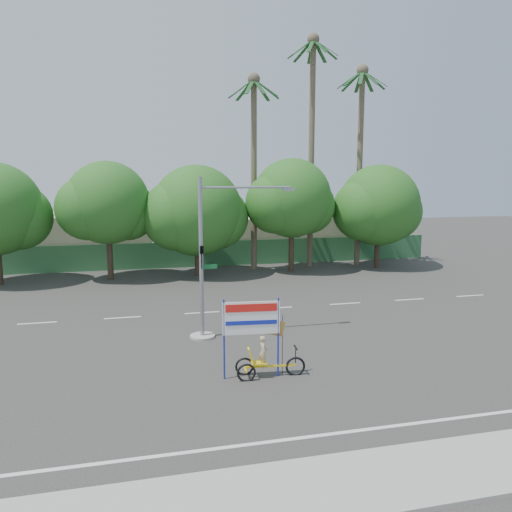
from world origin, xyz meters
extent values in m
plane|color=#33302D|center=(0.00, 0.00, 0.00)|extent=(120.00, 120.00, 0.00)
cube|color=gray|center=(0.00, -7.50, 0.06)|extent=(50.00, 2.40, 0.12)
cube|color=#336B3D|center=(0.00, 21.50, 1.00)|extent=(38.00, 0.08, 2.00)
cube|color=beige|center=(-10.00, 26.00, 2.00)|extent=(12.00, 8.00, 4.00)
cube|color=beige|center=(8.00, 26.00, 1.80)|extent=(14.00, 8.00, 3.60)
sphere|color=#1D5719|center=(-12.65, 18.30, 4.40)|extent=(4.32, 4.32, 4.32)
cylinder|color=#473828|center=(-7.00, 18.00, 1.87)|extent=(0.40, 0.40, 3.74)
sphere|color=#1D5719|center=(-7.00, 18.00, 5.27)|extent=(5.60, 5.60, 5.60)
sphere|color=#1D5719|center=(-5.74, 18.30, 4.68)|extent=(4.03, 4.03, 4.03)
sphere|color=#1D5719|center=(-8.26, 17.75, 4.93)|extent=(4.26, 4.26, 4.26)
cylinder|color=#473828|center=(-1.00, 18.00, 1.65)|extent=(0.40, 0.40, 3.30)
sphere|color=#1D5719|center=(-1.00, 18.00, 4.65)|extent=(6.40, 6.40, 6.40)
sphere|color=#1D5719|center=(0.44, 18.30, 4.12)|extent=(4.61, 4.61, 4.61)
sphere|color=#1D5719|center=(-2.44, 17.75, 4.35)|extent=(4.86, 4.86, 4.86)
cylinder|color=#473828|center=(6.00, 18.00, 1.94)|extent=(0.40, 0.40, 3.87)
sphere|color=#1D5719|center=(6.00, 18.00, 5.46)|extent=(5.80, 5.80, 5.80)
sphere|color=#1D5719|center=(7.30, 18.30, 4.84)|extent=(4.18, 4.18, 4.18)
sphere|color=#1D5719|center=(4.70, 17.75, 5.10)|extent=(4.41, 4.41, 4.41)
cylinder|color=#473828|center=(13.00, 18.00, 1.72)|extent=(0.40, 0.40, 3.43)
sphere|color=#1D5719|center=(13.00, 18.00, 4.84)|extent=(6.20, 6.20, 6.20)
sphere|color=#1D5719|center=(14.39, 18.30, 4.29)|extent=(4.46, 4.46, 4.46)
sphere|color=#1D5719|center=(11.61, 17.75, 4.52)|extent=(4.71, 4.71, 4.71)
cylinder|color=#70604C|center=(8.00, 19.50, 8.50)|extent=(0.44, 0.44, 17.00)
sphere|color=#70604C|center=(8.00, 19.50, 17.00)|extent=(0.90, 0.90, 0.90)
cube|color=#1C4C21|center=(8.94, 19.50, 16.34)|extent=(1.91, 0.28, 1.36)
cube|color=#1C4C21|center=(8.72, 20.11, 16.34)|extent=(1.65, 1.44, 1.36)
cube|color=#1C4C21|center=(8.16, 20.43, 16.34)|extent=(0.61, 1.93, 1.36)
cube|color=#1C4C21|center=(7.53, 20.32, 16.34)|extent=(1.20, 1.80, 1.36)
cube|color=#1C4C21|center=(7.11, 19.82, 16.34)|extent=(1.89, 0.92, 1.36)
cube|color=#1C4C21|center=(7.11, 19.18, 16.34)|extent=(1.89, 0.92, 1.36)
cube|color=#1C4C21|center=(7.53, 18.68, 16.34)|extent=(1.20, 1.80, 1.36)
cube|color=#1C4C21|center=(8.16, 18.57, 16.34)|extent=(0.61, 1.93, 1.36)
cube|color=#1C4C21|center=(8.72, 18.89, 16.34)|extent=(1.65, 1.44, 1.36)
cylinder|color=#70604C|center=(12.00, 19.50, 7.50)|extent=(0.44, 0.44, 15.00)
sphere|color=#70604C|center=(12.00, 19.50, 15.00)|extent=(0.90, 0.90, 0.90)
cube|color=#1C4C21|center=(12.94, 19.50, 14.34)|extent=(1.91, 0.28, 1.36)
cube|color=#1C4C21|center=(12.72, 20.11, 14.34)|extent=(1.65, 1.44, 1.36)
cube|color=#1C4C21|center=(12.16, 20.43, 14.34)|extent=(0.61, 1.93, 1.36)
cube|color=#1C4C21|center=(11.53, 20.32, 14.34)|extent=(1.20, 1.80, 1.36)
cube|color=#1C4C21|center=(11.11, 19.82, 14.34)|extent=(1.89, 0.92, 1.36)
cube|color=#1C4C21|center=(11.11, 19.18, 14.34)|extent=(1.89, 0.92, 1.36)
cube|color=#1C4C21|center=(11.53, 18.68, 14.34)|extent=(1.20, 1.80, 1.36)
cube|color=#1C4C21|center=(12.16, 18.57, 14.34)|extent=(0.61, 1.93, 1.36)
cube|color=#1C4C21|center=(12.72, 18.89, 14.34)|extent=(1.65, 1.44, 1.36)
cylinder|color=#70604C|center=(3.50, 19.50, 7.00)|extent=(0.44, 0.44, 14.00)
sphere|color=#70604C|center=(3.50, 19.50, 14.00)|extent=(0.90, 0.90, 0.90)
cube|color=#1C4C21|center=(4.44, 19.50, 13.34)|extent=(1.91, 0.28, 1.36)
cube|color=#1C4C21|center=(4.22, 20.11, 13.34)|extent=(1.65, 1.44, 1.36)
cube|color=#1C4C21|center=(3.66, 20.43, 13.34)|extent=(0.61, 1.93, 1.36)
cube|color=#1C4C21|center=(3.03, 20.32, 13.34)|extent=(1.20, 1.80, 1.36)
cube|color=#1C4C21|center=(2.61, 19.82, 13.34)|extent=(1.89, 0.92, 1.36)
cube|color=#1C4C21|center=(2.61, 19.18, 13.34)|extent=(1.89, 0.92, 1.36)
cube|color=#1C4C21|center=(3.03, 18.68, 13.34)|extent=(1.20, 1.80, 1.36)
cube|color=#1C4C21|center=(3.66, 18.57, 13.34)|extent=(0.61, 1.93, 1.36)
cube|color=#1C4C21|center=(4.22, 18.89, 13.34)|extent=(1.65, 1.44, 1.36)
cylinder|color=gray|center=(-2.50, 4.00, 0.05)|extent=(1.10, 1.10, 0.10)
cylinder|color=gray|center=(-2.50, 4.00, 3.50)|extent=(0.18, 0.18, 7.00)
cylinder|color=gray|center=(-0.50, 4.00, 6.55)|extent=(4.00, 0.10, 0.10)
cube|color=gray|center=(1.40, 4.00, 6.45)|extent=(0.55, 0.20, 0.12)
imported|color=black|center=(-2.50, 3.78, 3.60)|extent=(0.16, 0.20, 1.00)
cube|color=#14662D|center=(-2.15, 4.00, 3.15)|extent=(0.70, 0.04, 0.18)
torus|color=black|center=(0.17, -1.00, 0.32)|extent=(0.72, 0.15, 0.72)
torus|color=black|center=(-1.59, -0.53, 0.30)|extent=(0.67, 0.14, 0.67)
torus|color=black|center=(-1.64, -1.12, 0.30)|extent=(0.67, 0.14, 0.67)
cube|color=yellow|center=(-0.72, -0.91, 0.38)|extent=(1.79, 0.24, 0.06)
cube|color=yellow|center=(-1.62, -0.82, 0.32)|extent=(0.13, 0.64, 0.05)
cube|color=yellow|center=(-1.14, -0.87, 0.53)|extent=(0.57, 0.49, 0.06)
cube|color=yellow|center=(-1.43, -0.84, 0.82)|extent=(0.28, 0.47, 0.57)
cylinder|color=black|center=(0.17, -1.00, 0.74)|extent=(0.03, 0.03, 0.58)
cube|color=black|center=(0.17, -1.00, 1.02)|extent=(0.09, 0.48, 0.04)
imported|color=#CCB284|center=(-0.99, -0.89, 0.93)|extent=(0.31, 0.44, 1.14)
cylinder|color=#1725B0|center=(-2.35, -0.75, 1.43)|extent=(0.06, 0.06, 2.85)
cylinder|color=#1725B0|center=(-0.46, -0.94, 1.43)|extent=(0.06, 0.06, 2.85)
cube|color=white|center=(-1.41, -0.84, 2.16)|extent=(2.00, 0.25, 1.16)
cube|color=red|center=(-1.41, -0.88, 2.53)|extent=(1.79, 0.19, 0.27)
cube|color=#1725B0|center=(-1.41, -0.88, 2.01)|extent=(1.79, 0.19, 0.15)
cylinder|color=black|center=(-0.30, -0.95, 1.11)|extent=(0.02, 0.02, 2.22)
cube|color=red|center=(-0.67, -0.92, 1.80)|extent=(0.93, 0.11, 0.69)
camera|label=1|loc=(-5.15, -17.12, 6.99)|focal=35.00mm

